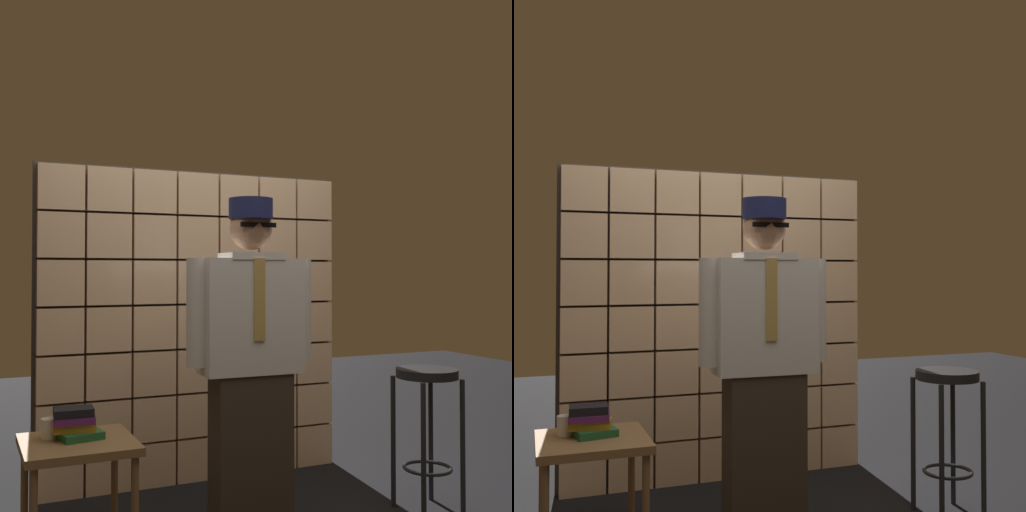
{
  "view_description": "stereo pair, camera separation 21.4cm",
  "coord_description": "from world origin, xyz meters",
  "views": [
    {
      "loc": [
        -1.36,
        -2.65,
        1.33
      ],
      "look_at": [
        0.0,
        0.37,
        1.4
      ],
      "focal_mm": 45.57,
      "sensor_mm": 36.0,
      "label": 1
    },
    {
      "loc": [
        -1.16,
        -2.73,
        1.33
      ],
      "look_at": [
        0.0,
        0.37,
        1.4
      ],
      "focal_mm": 45.57,
      "sensor_mm": 36.0,
      "label": 2
    }
  ],
  "objects": [
    {
      "name": "coffee_mug",
      "position": [
        -0.98,
        0.6,
        0.57
      ],
      "size": [
        0.13,
        0.08,
        0.09
      ],
      "color": "silver",
      "rests_on": "side_table"
    },
    {
      "name": "side_table",
      "position": [
        -0.86,
        0.51,
        0.46
      ],
      "size": [
        0.52,
        0.52,
        0.53
      ],
      "color": "brown",
      "rests_on": "ground"
    },
    {
      "name": "bar_stool",
      "position": [
        1.0,
        0.26,
        0.58
      ],
      "size": [
        0.34,
        0.34,
        0.78
      ],
      "color": "black",
      "rests_on": "ground"
    },
    {
      "name": "book_stack",
      "position": [
        -0.86,
        0.55,
        0.6
      ],
      "size": [
        0.24,
        0.22,
        0.15
      ],
      "color": "#1E592D",
      "rests_on": "side_table"
    },
    {
      "name": "standing_person",
      "position": [
        -0.04,
        0.35,
        0.88
      ],
      "size": [
        0.68,
        0.29,
        1.7
      ],
      "rotation": [
        0.0,
        0.0,
        -0.03
      ],
      "color": "#382D23",
      "rests_on": "ground"
    },
    {
      "name": "glass_block_wall",
      "position": [
        0.0,
        1.3,
        0.98
      ],
      "size": [
        1.99,
        0.1,
        1.99
      ],
      "color": "#E0B78C",
      "rests_on": "ground"
    }
  ]
}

